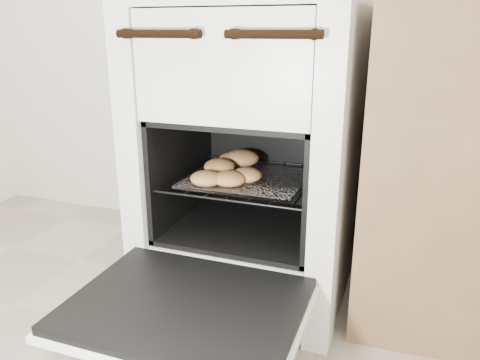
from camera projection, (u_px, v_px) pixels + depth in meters
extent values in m
cube|color=silver|center=(258.00, 147.00, 1.59)|extent=(0.65, 0.70, 1.00)
cylinder|color=black|center=(158.00, 34.00, 1.20)|extent=(0.24, 0.02, 0.02)
cylinder|color=black|center=(273.00, 34.00, 1.10)|extent=(0.24, 0.02, 0.02)
cube|color=black|center=(186.00, 305.00, 1.17)|extent=(0.57, 0.44, 0.03)
cube|color=silver|center=(187.00, 312.00, 1.17)|extent=(0.59, 0.46, 0.02)
cylinder|color=black|center=(185.00, 171.00, 1.61)|extent=(0.01, 0.46, 0.01)
cylinder|color=black|center=(320.00, 186.00, 1.46)|extent=(0.01, 0.46, 0.01)
cylinder|color=black|center=(224.00, 200.00, 1.34)|extent=(0.47, 0.01, 0.01)
cylinder|color=black|center=(268.00, 162.00, 1.73)|extent=(0.47, 0.01, 0.01)
cylinder|color=black|center=(195.00, 172.00, 1.60)|extent=(0.01, 0.44, 0.01)
cylinder|color=black|center=(213.00, 174.00, 1.58)|extent=(0.01, 0.44, 0.01)
cylinder|color=black|center=(231.00, 176.00, 1.56)|extent=(0.01, 0.44, 0.01)
cylinder|color=black|center=(249.00, 178.00, 1.54)|extent=(0.01, 0.44, 0.01)
cylinder|color=black|center=(268.00, 181.00, 1.52)|extent=(0.01, 0.44, 0.01)
cylinder|color=black|center=(288.00, 183.00, 1.50)|extent=(0.01, 0.44, 0.01)
cylinder|color=black|center=(308.00, 185.00, 1.47)|extent=(0.01, 0.44, 0.01)
cube|color=white|center=(247.00, 178.00, 1.52)|extent=(0.37, 0.33, 0.01)
ellipsoid|color=tan|center=(231.00, 159.00, 1.64)|extent=(0.12, 0.12, 0.05)
ellipsoid|color=tan|center=(220.00, 167.00, 1.54)|extent=(0.15, 0.15, 0.05)
ellipsoid|color=tan|center=(247.00, 175.00, 1.47)|extent=(0.13, 0.13, 0.04)
ellipsoid|color=tan|center=(242.00, 158.00, 1.63)|extent=(0.17, 0.17, 0.06)
ellipsoid|color=tan|center=(207.00, 178.00, 1.43)|extent=(0.14, 0.14, 0.04)
ellipsoid|color=tan|center=(229.00, 178.00, 1.43)|extent=(0.11, 0.11, 0.04)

